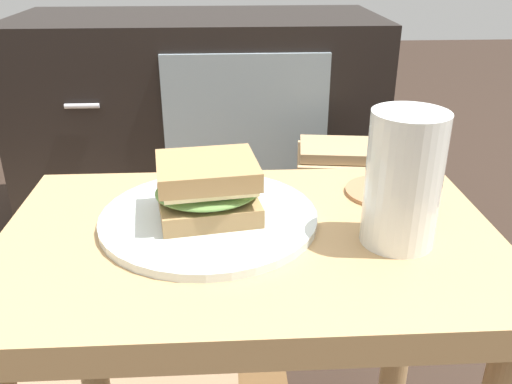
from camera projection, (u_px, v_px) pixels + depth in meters
side_table at (250, 299)px, 0.64m from camera, size 0.56×0.36×0.46m
tv_cabinet at (201, 122)px, 1.53m from camera, size 0.96×0.46×0.58m
area_rug at (34, 340)px, 1.12m from camera, size 1.03×0.65×0.01m
plate at (209, 218)px, 0.63m from camera, size 0.25×0.25×0.01m
sandwich_front at (208, 188)px, 0.61m from camera, size 0.13×0.12×0.07m
beer_glass at (403, 182)px, 0.56m from camera, size 0.08×0.08×0.15m
coaster at (384, 192)px, 0.70m from camera, size 0.10×0.10×0.01m
paper_bag at (338, 226)px, 1.19m from camera, size 0.21×0.18×0.38m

